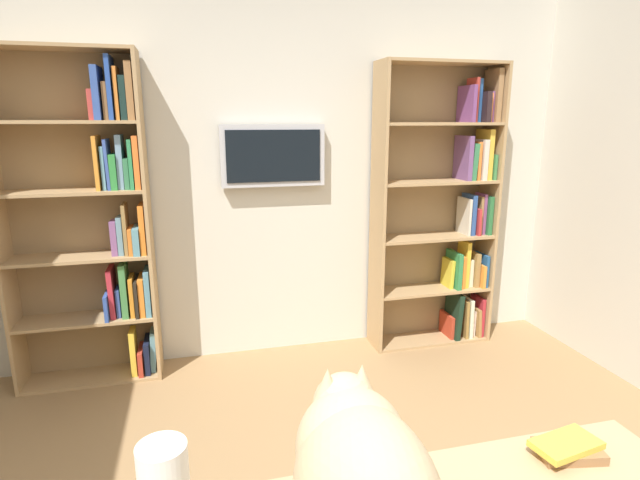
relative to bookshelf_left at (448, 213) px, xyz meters
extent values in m
cube|color=beige|center=(1.33, -0.17, 0.35)|extent=(4.52, 0.06, 2.70)
cube|color=tan|center=(-0.32, 0.02, 0.03)|extent=(0.02, 0.28, 2.07)
cube|color=tan|center=(0.56, 0.02, 0.03)|extent=(0.02, 0.28, 2.07)
cube|color=#93754E|center=(0.12, -0.11, 0.03)|extent=(0.91, 0.01, 2.07)
cube|color=tan|center=(0.12, 0.02, -0.99)|extent=(0.87, 0.27, 0.02)
cube|color=tan|center=(0.12, 0.02, -0.58)|extent=(0.87, 0.27, 0.02)
cube|color=tan|center=(0.12, 0.02, -0.17)|extent=(0.87, 0.27, 0.02)
cube|color=tan|center=(0.12, 0.02, 0.24)|extent=(0.87, 0.27, 0.02)
cube|color=tan|center=(0.12, 0.02, 0.65)|extent=(0.87, 0.27, 0.02)
cube|color=tan|center=(0.12, 0.02, 1.06)|extent=(0.87, 0.27, 0.02)
cube|color=#AF2932|center=(-0.29, 0.04, -0.83)|extent=(0.03, 0.18, 0.31)
cube|color=#9E733E|center=(-0.26, 0.02, -0.87)|extent=(0.04, 0.23, 0.23)
cube|color=beige|center=(-0.23, 0.03, -0.88)|extent=(0.04, 0.13, 0.21)
cube|color=beige|center=(-0.19, 0.04, -0.83)|extent=(0.03, 0.19, 0.31)
cube|color=olive|center=(-0.16, 0.02, -0.83)|extent=(0.03, 0.23, 0.30)
cube|color=#AF2E2C|center=(-0.12, 0.02, -0.82)|extent=(0.03, 0.13, 0.33)
cube|color=black|center=(-0.08, 0.04, -0.80)|extent=(0.06, 0.22, 0.36)
cube|color=#B73923|center=(-0.04, 0.01, -0.89)|extent=(0.03, 0.20, 0.18)
cube|color=#24558A|center=(-0.29, 0.04, -0.45)|extent=(0.02, 0.19, 0.25)
cube|color=orange|center=(-0.26, 0.04, -0.48)|extent=(0.02, 0.24, 0.18)
cube|color=olive|center=(-0.22, 0.02, -0.44)|extent=(0.04, 0.19, 0.26)
cube|color=beige|center=(-0.18, 0.02, -0.47)|extent=(0.04, 0.15, 0.21)
cube|color=gold|center=(-0.14, 0.03, -0.39)|extent=(0.04, 0.15, 0.36)
cube|color=orange|center=(-0.10, 0.02, -0.45)|extent=(0.03, 0.20, 0.25)
cube|color=#2D7C44|center=(-0.06, 0.03, -0.43)|extent=(0.03, 0.21, 0.28)
cube|color=gold|center=(-0.02, 0.02, -0.46)|extent=(0.04, 0.16, 0.22)
cube|color=#2B6D3A|center=(-0.29, 0.03, -0.02)|extent=(0.03, 0.19, 0.29)
cube|color=#864678|center=(-0.25, 0.03, -0.01)|extent=(0.02, 0.14, 0.30)
cube|color=#9F7745|center=(-0.23, 0.02, -0.02)|extent=(0.02, 0.14, 0.28)
cube|color=#B42E30|center=(-0.20, 0.03, -0.06)|extent=(0.03, 0.21, 0.20)
cube|color=#2B4E8E|center=(-0.16, 0.02, -0.01)|extent=(0.03, 0.17, 0.30)
cube|color=beige|center=(-0.12, 0.02, -0.03)|extent=(0.02, 0.19, 0.27)
cube|color=#3E8348|center=(-0.29, 0.02, 0.34)|extent=(0.02, 0.22, 0.18)
cube|color=gold|center=(-0.25, 0.02, 0.43)|extent=(0.04, 0.20, 0.36)
cube|color=beige|center=(-0.21, 0.02, 0.39)|extent=(0.04, 0.22, 0.29)
cube|color=orange|center=(-0.17, 0.02, 0.39)|extent=(0.02, 0.19, 0.27)
cube|color=#33784B|center=(-0.13, 0.03, 0.38)|extent=(0.05, 0.17, 0.26)
cube|color=#70497F|center=(-0.09, 0.02, 0.41)|extent=(0.03, 0.23, 0.32)
cube|color=#9F764B|center=(-0.28, 0.03, 0.84)|extent=(0.04, 0.19, 0.37)
cube|color=#80477D|center=(-0.25, 0.01, 0.76)|extent=(0.03, 0.17, 0.21)
cube|color=orange|center=(-0.22, 0.02, 0.76)|extent=(0.02, 0.22, 0.20)
cube|color=black|center=(-0.19, 0.04, 0.76)|extent=(0.04, 0.23, 0.21)
cube|color=#265192|center=(-0.15, 0.01, 0.81)|extent=(0.04, 0.15, 0.30)
cube|color=#AB352A|center=(-0.11, 0.04, 0.81)|extent=(0.02, 0.14, 0.30)
cube|color=#733F7B|center=(-0.08, 0.02, 0.78)|extent=(0.03, 0.23, 0.25)
cube|color=tan|center=(2.12, 0.02, 0.04)|extent=(0.02, 0.28, 2.09)
cube|color=tan|center=(2.97, 0.02, 0.04)|extent=(0.02, 0.28, 2.09)
cube|color=#93754E|center=(2.54, -0.11, 0.04)|extent=(0.87, 0.01, 2.09)
cube|color=tan|center=(2.54, 0.02, -0.99)|extent=(0.83, 0.27, 0.02)
cube|color=tan|center=(2.54, 0.02, -0.58)|extent=(0.83, 0.27, 0.02)
cube|color=tan|center=(2.54, 0.02, -0.16)|extent=(0.83, 0.27, 0.02)
cube|color=tan|center=(2.54, 0.02, 0.25)|extent=(0.83, 0.27, 0.02)
cube|color=tan|center=(2.54, 0.02, 0.67)|extent=(0.83, 0.27, 0.02)
cube|color=tan|center=(2.54, 0.02, 1.08)|extent=(0.83, 0.27, 0.02)
cube|color=#669BA9|center=(2.16, 0.02, -0.84)|extent=(0.05, 0.14, 0.28)
cube|color=black|center=(2.20, 0.01, -0.87)|extent=(0.03, 0.22, 0.22)
cube|color=#AF3423|center=(2.24, 0.03, -0.90)|extent=(0.03, 0.22, 0.17)
cube|color=yellow|center=(2.28, 0.04, -0.83)|extent=(0.04, 0.15, 0.31)
cube|color=#5990A3|center=(2.16, 0.04, -0.42)|extent=(0.03, 0.19, 0.30)
cube|color=orange|center=(2.20, 0.02, -0.44)|extent=(0.03, 0.21, 0.25)
cube|color=black|center=(2.23, 0.03, -0.45)|extent=(0.02, 0.23, 0.24)
cube|color=orange|center=(2.26, 0.03, -0.44)|extent=(0.03, 0.17, 0.26)
cube|color=#428144|center=(2.30, 0.03, -0.39)|extent=(0.04, 0.19, 0.35)
cube|color=#38509B|center=(2.34, 0.03, -0.47)|extent=(0.02, 0.14, 0.19)
cube|color=#B52A37|center=(2.38, 0.02, -0.41)|extent=(0.04, 0.19, 0.32)
cube|color=#314F9E|center=(2.41, 0.04, -0.48)|extent=(0.02, 0.23, 0.17)
cube|color=orange|center=(2.16, 0.03, 0.00)|extent=(0.03, 0.20, 0.31)
cube|color=#598F9E|center=(2.20, 0.04, -0.07)|extent=(0.04, 0.21, 0.17)
cube|color=orange|center=(2.23, 0.04, -0.07)|extent=(0.02, 0.18, 0.17)
cube|color=olive|center=(2.26, 0.03, 0.01)|extent=(0.02, 0.18, 0.32)
cube|color=#678E9F|center=(2.29, 0.03, -0.03)|extent=(0.03, 0.14, 0.24)
cube|color=#7F5184|center=(2.33, 0.04, -0.04)|extent=(0.04, 0.13, 0.22)
cube|color=orange|center=(2.16, 0.04, 0.42)|extent=(0.03, 0.16, 0.32)
cube|color=#2D854D|center=(2.19, 0.03, 0.41)|extent=(0.02, 0.19, 0.30)
cube|color=#377950|center=(2.22, 0.04, 0.35)|extent=(0.03, 0.12, 0.19)
cube|color=#7191AD|center=(2.26, 0.01, 0.43)|extent=(0.04, 0.16, 0.33)
cube|color=#2E843B|center=(2.29, 0.03, 0.37)|extent=(0.04, 0.17, 0.21)
cube|color=#37529E|center=(2.33, 0.03, 0.41)|extent=(0.02, 0.17, 0.30)
cube|color=#659EAD|center=(2.35, 0.03, 0.39)|extent=(0.02, 0.13, 0.26)
cube|color=orange|center=(2.38, 0.02, 0.42)|extent=(0.02, 0.20, 0.32)
cube|color=#996A3E|center=(2.16, 0.03, 0.84)|extent=(0.04, 0.19, 0.33)
cube|color=black|center=(2.20, 0.03, 0.80)|extent=(0.04, 0.19, 0.25)
cube|color=orange|center=(2.24, 0.03, 0.83)|extent=(0.02, 0.17, 0.30)
cube|color=#26489C|center=(2.27, 0.02, 0.86)|extent=(0.03, 0.22, 0.37)
cube|color=#946237|center=(2.30, 0.03, 0.78)|extent=(0.03, 0.15, 0.22)
cube|color=#324F9B|center=(2.34, 0.02, 0.83)|extent=(0.04, 0.23, 0.31)
cube|color=#C33E36|center=(2.38, 0.03, 0.76)|extent=(0.03, 0.15, 0.18)
cube|color=#B7B7BC|center=(1.29, -0.09, 0.44)|extent=(0.71, 0.06, 0.42)
cube|color=black|center=(1.29, -0.05, 0.44)|extent=(0.64, 0.01, 0.35)
ellipsoid|color=#D1B284|center=(1.52, 2.41, -0.02)|extent=(0.25, 0.25, 0.27)
sphere|color=#D1B284|center=(1.52, 2.36, 0.05)|extent=(0.15, 0.15, 0.15)
cone|color=#D1B284|center=(1.48, 2.36, 0.11)|extent=(0.07, 0.07, 0.08)
cone|color=#D1B284|center=(1.56, 2.36, 0.11)|extent=(0.07, 0.07, 0.08)
cone|color=beige|center=(1.48, 2.36, 0.10)|extent=(0.04, 0.04, 0.06)
cone|color=beige|center=(1.56, 2.36, 0.10)|extent=(0.04, 0.04, 0.06)
cube|color=#996B42|center=(0.84, 2.30, -0.23)|extent=(0.19, 0.14, 0.03)
cube|color=gold|center=(0.85, 2.30, -0.20)|extent=(0.21, 0.13, 0.02)
camera|label=1|loc=(1.83, 3.32, 0.69)|focal=28.07mm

